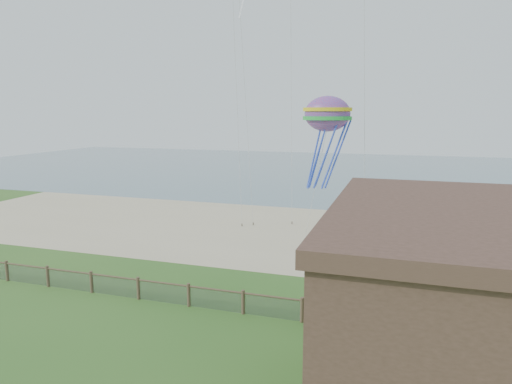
# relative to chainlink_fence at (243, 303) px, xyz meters

# --- Properties ---
(ground) EXTENTS (160.00, 160.00, 0.00)m
(ground) POSITION_rel_chainlink_fence_xyz_m (0.00, -6.00, -0.55)
(ground) COLOR #2F6021
(ground) RESTS_ON ground
(sand_beach) EXTENTS (72.00, 20.00, 0.02)m
(sand_beach) POSITION_rel_chainlink_fence_xyz_m (0.00, 16.00, -0.55)
(sand_beach) COLOR #C2B38C
(sand_beach) RESTS_ON ground
(ocean) EXTENTS (160.00, 68.00, 0.02)m
(ocean) POSITION_rel_chainlink_fence_xyz_m (0.00, 60.00, -0.55)
(ocean) COLOR slate
(ocean) RESTS_ON ground
(chainlink_fence) EXTENTS (36.20, 0.20, 1.25)m
(chainlink_fence) POSITION_rel_chainlink_fence_xyz_m (0.00, 0.00, 0.00)
(chainlink_fence) COLOR #4F3C2C
(chainlink_fence) RESTS_ON ground
(picnic_table) EXTENTS (2.06, 1.85, 0.71)m
(picnic_table) POSITION_rel_chainlink_fence_xyz_m (7.10, -1.00, -0.19)
(picnic_table) COLOR brown
(picnic_table) RESTS_ON ground
(octopus_kite) EXTENTS (3.48, 2.58, 6.84)m
(octopus_kite) POSITION_rel_chainlink_fence_xyz_m (2.26, 10.79, 7.59)
(octopus_kite) COLOR #E32367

